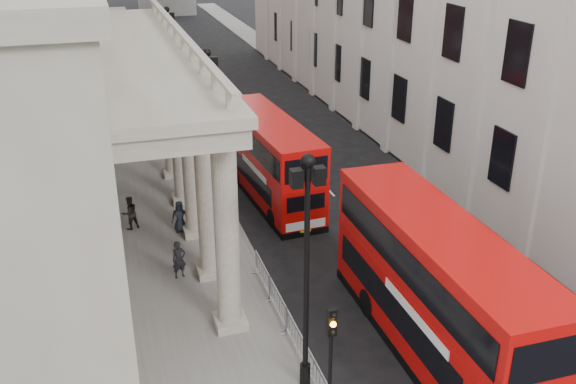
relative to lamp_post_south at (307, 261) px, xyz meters
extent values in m
cube|color=slate|center=(-2.40, 26.00, -4.85)|extent=(6.00, 140.00, 0.12)
cube|color=slate|center=(14.10, 26.00, -4.85)|extent=(3.00, 140.00, 0.12)
cube|color=slate|center=(0.55, 26.00, -4.84)|extent=(0.20, 140.00, 0.14)
cube|color=gray|center=(-9.90, 14.00, 1.09)|extent=(9.00, 28.00, 12.00)
cylinder|color=black|center=(0.00, 0.00, -4.39)|extent=(0.36, 0.36, 0.80)
cylinder|color=black|center=(0.00, 0.00, -0.79)|extent=(0.18, 0.18, 8.00)
sphere|color=black|center=(0.00, 0.00, 3.31)|extent=(0.44, 0.44, 0.44)
cube|color=black|center=(0.35, 0.00, 2.81)|extent=(0.35, 0.35, 0.55)
cube|color=black|center=(-0.35, 0.00, 2.81)|extent=(0.35, 0.35, 0.55)
cylinder|color=black|center=(0.00, 16.00, -4.39)|extent=(0.36, 0.36, 0.80)
cylinder|color=black|center=(0.00, 16.00, -0.79)|extent=(0.18, 0.18, 8.00)
sphere|color=black|center=(0.00, 16.00, 3.31)|extent=(0.44, 0.44, 0.44)
cube|color=black|center=(0.35, 16.00, 2.81)|extent=(0.35, 0.35, 0.55)
cube|color=black|center=(-0.35, 16.00, 2.81)|extent=(0.35, 0.35, 0.55)
cylinder|color=black|center=(0.00, 32.00, -4.39)|extent=(0.36, 0.36, 0.80)
cylinder|color=black|center=(0.00, 32.00, -0.79)|extent=(0.18, 0.18, 8.00)
sphere|color=black|center=(0.00, 32.00, 3.31)|extent=(0.44, 0.44, 0.44)
cube|color=black|center=(0.35, 32.00, 2.81)|extent=(0.35, 0.35, 0.55)
cube|color=black|center=(-0.35, 32.00, 2.81)|extent=(0.35, 0.35, 0.55)
cylinder|color=black|center=(0.10, -2.00, -3.09)|extent=(0.12, 0.12, 3.40)
cube|color=black|center=(0.10, -2.00, -0.94)|extent=(0.28, 0.22, 0.90)
sphere|color=black|center=(0.10, -2.13, -0.64)|extent=(0.18, 0.18, 0.18)
sphere|color=orange|center=(0.10, -2.13, -0.94)|extent=(0.18, 0.18, 0.18)
sphere|color=black|center=(0.10, -2.13, -1.24)|extent=(0.18, 0.18, 0.18)
cube|color=gray|center=(0.25, -0.60, -4.24)|extent=(0.50, 2.30, 1.10)
cube|color=gray|center=(0.25, 1.75, -4.24)|extent=(0.50, 2.30, 1.10)
cube|color=gray|center=(0.25, 4.10, -4.24)|extent=(0.50, 2.30, 1.10)
cube|color=gray|center=(0.25, 6.45, -4.24)|extent=(0.50, 2.30, 1.10)
cube|color=red|center=(5.03, 0.53, -3.40)|extent=(2.83, 11.75, 2.24)
cube|color=red|center=(5.03, 0.53, -1.08)|extent=(2.83, 11.75, 1.96)
cube|color=red|center=(5.03, 0.53, 0.04)|extent=(2.87, 11.80, 0.28)
cube|color=black|center=(5.03, 0.53, -4.72)|extent=(2.85, 11.75, 0.39)
cube|color=black|center=(5.03, 0.53, -3.12)|extent=(2.89, 9.52, 1.12)
cube|color=black|center=(5.03, 0.53, -0.97)|extent=(2.89, 11.08, 1.23)
cylinder|color=black|center=(3.77, 3.27, -4.35)|extent=(0.36, 1.12, 1.12)
cylinder|color=black|center=(6.30, 3.26, -4.35)|extent=(0.36, 1.12, 1.12)
cube|color=red|center=(3.12, 15.56, -3.57)|extent=(3.21, 10.61, 1.99)
cube|color=red|center=(3.12, 15.56, -1.50)|extent=(3.21, 10.61, 1.74)
cube|color=red|center=(3.12, 15.56, -0.50)|extent=(3.25, 10.65, 0.25)
cube|color=black|center=(3.12, 15.56, -4.74)|extent=(3.23, 10.61, 0.35)
cube|color=black|center=(3.12, 15.56, -3.32)|extent=(3.13, 8.63, 1.00)
cube|color=black|center=(3.12, 15.56, -1.40)|extent=(3.23, 10.02, 1.10)
cube|color=white|center=(3.48, 10.35, -4.26)|extent=(2.09, 0.20, 0.45)
cube|color=yellow|center=(3.48, 10.34, -4.59)|extent=(0.55, 0.08, 0.13)
cylinder|color=black|center=(2.25, 11.85, -4.41)|extent=(0.39, 1.02, 1.00)
cylinder|color=black|center=(4.50, 12.01, -4.41)|extent=(0.39, 1.02, 1.00)
cylinder|color=black|center=(1.83, 17.92, -4.41)|extent=(0.39, 1.02, 1.00)
cylinder|color=black|center=(4.08, 18.07, -4.41)|extent=(0.39, 1.02, 1.00)
imported|color=black|center=(-3.04, 8.16, -3.93)|extent=(0.70, 0.54, 1.72)
imported|color=black|center=(-4.72, 13.54, -3.92)|extent=(1.04, 0.94, 1.75)
imported|color=black|center=(-2.38, 12.49, -3.97)|extent=(0.90, 0.71, 1.64)
camera|label=1|loc=(-5.63, -16.36, 9.97)|focal=40.00mm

